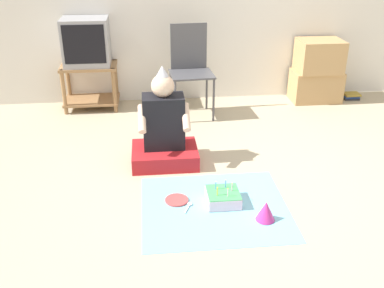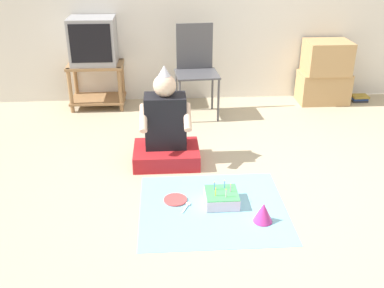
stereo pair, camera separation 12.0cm
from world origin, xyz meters
name	(u,v)px [view 1 (the left image)]	position (x,y,z in m)	size (l,w,h in m)	color
ground_plane	(255,194)	(0.00, 0.00, 0.00)	(16.00, 16.00, 0.00)	tan
tv_stand	(90,83)	(-1.44, 2.03, 0.30)	(0.61, 0.41, 0.51)	#997047
tv	(86,42)	(-1.44, 2.04, 0.76)	(0.49, 0.40, 0.51)	#99999E
folding_chair	(190,64)	(-0.33, 1.76, 0.56)	(0.47, 0.43, 0.97)	#4C4C51
cardboard_box_stack	(317,71)	(1.19, 2.01, 0.36)	(0.57, 0.40, 0.73)	tan
book_pile	(351,96)	(1.65, 2.01, 0.03)	(0.20, 0.15, 0.07)	#333338
person_seated	(164,132)	(-0.68, 0.62, 0.28)	(0.57, 0.44, 0.87)	red
party_cloth	(215,207)	(-0.34, -0.16, 0.00)	(1.07, 0.97, 0.01)	#7FC6E0
birthday_cake	(223,197)	(-0.27, -0.10, 0.05)	(0.24, 0.24, 0.16)	silver
party_hat_blue	(266,211)	(-0.01, -0.35, 0.08)	(0.14, 0.14, 0.14)	#CC338C
paper_plate	(177,200)	(-0.62, -0.04, 0.01)	(0.18, 0.18, 0.01)	#D84C4C
plastic_spoon_near	(189,205)	(-0.53, -0.12, 0.01)	(0.07, 0.14, 0.01)	white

